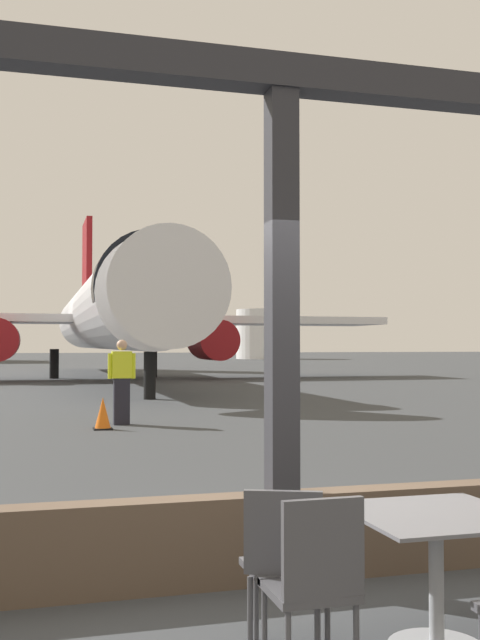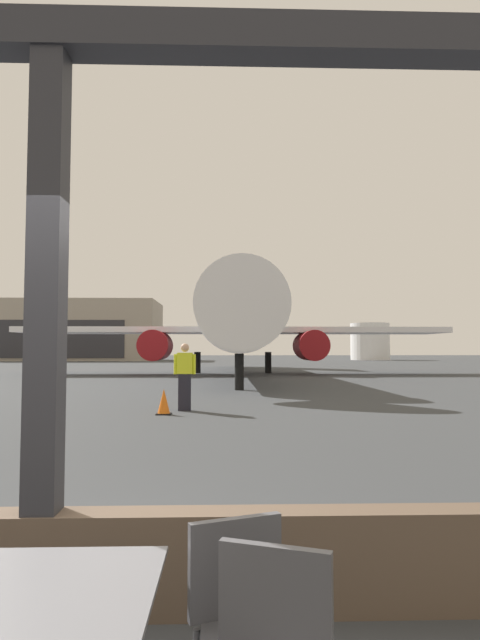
{
  "view_description": "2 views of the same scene",
  "coord_description": "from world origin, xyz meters",
  "px_view_note": "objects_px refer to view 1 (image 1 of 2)",
  "views": [
    {
      "loc": [
        -1.68,
        -4.99,
        1.63
      ],
      "look_at": [
        3.69,
        14.49,
        2.3
      ],
      "focal_mm": 42.1,
      "sensor_mm": 36.0,
      "label": 1
    },
    {
      "loc": [
        1.09,
        -3.23,
        1.57
      ],
      "look_at": [
        1.75,
        18.49,
        2.81
      ],
      "focal_mm": 29.49,
      "sensor_mm": 36.0,
      "label": 2
    }
  ],
  "objects_px": {
    "dining_table": "(436,564)",
    "cafe_chair_window_left": "(284,557)",
    "airplane": "(108,313)",
    "cafe_chair_aisle_left": "(316,576)",
    "fuel_storage_tank": "(262,334)",
    "traffic_cone": "(103,414)",
    "ground_crew_worker": "(122,381)"
  },
  "relations": [
    {
      "from": "cafe_chair_window_left",
      "to": "cafe_chair_aisle_left",
      "type": "xyz_separation_m",
      "value": [
        0.03,
        -0.36,
        0.01
      ]
    },
    {
      "from": "cafe_chair_window_left",
      "to": "traffic_cone",
      "type": "xyz_separation_m",
      "value": [
        0.03,
        10.98,
        -0.24
      ]
    },
    {
      "from": "cafe_chair_window_left",
      "to": "ground_crew_worker",
      "type": "distance_m",
      "value": 11.77
    },
    {
      "from": "cafe_chair_aisle_left",
      "to": "airplane",
      "type": "height_order",
      "value": "airplane"
    },
    {
      "from": "ground_crew_worker",
      "to": "fuel_storage_tank",
      "type": "distance_m",
      "value": 72.13
    },
    {
      "from": "airplane",
      "to": "fuel_storage_tank",
      "type": "bearing_deg",
      "value": 65.04
    },
    {
      "from": "airplane",
      "to": "dining_table",
      "type": "bearing_deg",
      "value": -92.29
    },
    {
      "from": "fuel_storage_tank",
      "to": "dining_table",
      "type": "bearing_deg",
      "value": -106.45
    },
    {
      "from": "cafe_chair_aisle_left",
      "to": "traffic_cone",
      "type": "xyz_separation_m",
      "value": [
        0.0,
        11.34,
        -0.25
      ]
    },
    {
      "from": "fuel_storage_tank",
      "to": "cafe_chair_window_left",
      "type": "bearing_deg",
      "value": -107.01
    },
    {
      "from": "dining_table",
      "to": "cafe_chair_aisle_left",
      "type": "relative_size",
      "value": 0.96
    },
    {
      "from": "dining_table",
      "to": "fuel_storage_tank",
      "type": "height_order",
      "value": "fuel_storage_tank"
    },
    {
      "from": "dining_table",
      "to": "cafe_chair_window_left",
      "type": "distance_m",
      "value": 0.83
    },
    {
      "from": "cafe_chair_window_left",
      "to": "airplane",
      "type": "bearing_deg",
      "value": 86.22
    },
    {
      "from": "airplane",
      "to": "ground_crew_worker",
      "type": "distance_m",
      "value": 20.28
    },
    {
      "from": "dining_table",
      "to": "fuel_storage_tank",
      "type": "distance_m",
      "value": 83.33
    },
    {
      "from": "cafe_chair_window_left",
      "to": "airplane",
      "type": "distance_m",
      "value": 32.03
    },
    {
      "from": "cafe_chair_window_left",
      "to": "ground_crew_worker",
      "type": "height_order",
      "value": "ground_crew_worker"
    },
    {
      "from": "traffic_cone",
      "to": "fuel_storage_tank",
      "type": "xyz_separation_m",
      "value": [
        24.37,
        68.8,
        2.58
      ]
    },
    {
      "from": "traffic_cone",
      "to": "cafe_chair_window_left",
      "type": "bearing_deg",
      "value": -90.18
    },
    {
      "from": "cafe_chair_aisle_left",
      "to": "fuel_storage_tank",
      "type": "relative_size",
      "value": 0.15
    },
    {
      "from": "cafe_chair_window_left",
      "to": "airplane",
      "type": "xyz_separation_m",
      "value": [
        2.1,
        31.85,
        2.59
      ]
    },
    {
      "from": "dining_table",
      "to": "ground_crew_worker",
      "type": "distance_m",
      "value": 11.87
    },
    {
      "from": "dining_table",
      "to": "fuel_storage_tank",
      "type": "relative_size",
      "value": 0.15
    },
    {
      "from": "ground_crew_worker",
      "to": "traffic_cone",
      "type": "xyz_separation_m",
      "value": [
        -0.45,
        -0.78,
        -0.61
      ]
    },
    {
      "from": "airplane",
      "to": "fuel_storage_tank",
      "type": "xyz_separation_m",
      "value": [
        22.31,
        47.93,
        -0.25
      ]
    },
    {
      "from": "dining_table",
      "to": "traffic_cone",
      "type": "xyz_separation_m",
      "value": [
        -0.79,
        11.08,
        -0.17
      ]
    },
    {
      "from": "dining_table",
      "to": "traffic_cone",
      "type": "relative_size",
      "value": 1.41
    },
    {
      "from": "cafe_chair_aisle_left",
      "to": "traffic_cone",
      "type": "bearing_deg",
      "value": 89.99
    },
    {
      "from": "dining_table",
      "to": "cafe_chair_aisle_left",
      "type": "height_order",
      "value": "cafe_chair_aisle_left"
    },
    {
      "from": "dining_table",
      "to": "cafe_chair_window_left",
      "type": "relative_size",
      "value": 0.99
    },
    {
      "from": "dining_table",
      "to": "cafe_chair_aisle_left",
      "type": "bearing_deg",
      "value": -161.62
    }
  ]
}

